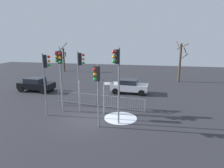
% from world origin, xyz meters
% --- Properties ---
extents(ground_plane, '(60.00, 60.00, 0.00)m').
position_xyz_m(ground_plane, '(0.00, 0.00, 0.00)').
color(ground_plane, '#2D2D33').
extents(traffic_light_mid_right, '(0.36, 0.56, 4.11)m').
position_xyz_m(traffic_light_mid_right, '(0.94, -1.34, 3.02)').
color(traffic_light_mid_right, slate).
rests_on(traffic_light_mid_right, ground).
extents(traffic_light_rear_left, '(0.51, 0.42, 4.63)m').
position_xyz_m(traffic_light_rear_left, '(-3.24, 0.01, 3.39)').
color(traffic_light_rear_left, slate).
rests_on(traffic_light_rear_left, ground).
extents(traffic_light_foreground_left, '(0.48, 0.46, 5.09)m').
position_xyz_m(traffic_light_foreground_left, '(2.05, -0.53, 3.71)').
color(traffic_light_foreground_left, slate).
rests_on(traffic_light_foreground_left, ground).
extents(traffic_light_foreground_right, '(0.56, 0.36, 4.70)m').
position_xyz_m(traffic_light_foreground_right, '(-1.09, 1.25, 3.44)').
color(traffic_light_foreground_right, slate).
rests_on(traffic_light_foreground_right, ground).
extents(traffic_light_rear_right, '(0.39, 0.53, 4.83)m').
position_xyz_m(traffic_light_rear_right, '(-2.48, 0.84, 3.53)').
color(traffic_light_rear_right, slate).
rests_on(traffic_light_rear_right, ground).
extents(traffic_light_mid_left, '(0.36, 0.56, 4.75)m').
position_xyz_m(traffic_light_mid_left, '(-3.29, 2.17, 3.48)').
color(traffic_light_mid_left, slate).
rests_on(traffic_light_mid_left, ground).
extents(direction_sign_post, '(0.78, 0.17, 2.75)m').
position_xyz_m(direction_sign_post, '(0.85, 1.06, 1.55)').
color(direction_sign_post, slate).
rests_on(direction_sign_post, ground).
extents(pedestrian_guard_railing, '(7.84, 1.11, 1.07)m').
position_xyz_m(pedestrian_guard_railing, '(-0.03, 2.50, 0.55)').
color(pedestrian_guard_railing, slate).
rests_on(pedestrian_guard_railing, ground).
extents(car_white_mid, '(3.88, 2.08, 1.47)m').
position_xyz_m(car_white_mid, '(2.00, 7.32, 0.77)').
color(car_white_mid, silver).
rests_on(car_white_mid, ground).
extents(car_black_far, '(3.90, 2.12, 1.47)m').
position_xyz_m(car_black_far, '(-8.08, 6.11, 0.77)').
color(car_black_far, black).
rests_on(car_black_far, ground).
extents(bare_tree_left, '(1.45, 1.74, 4.96)m').
position_xyz_m(bare_tree_left, '(-10.73, 19.04, 2.28)').
color(bare_tree_left, '#473828').
rests_on(bare_tree_left, ground).
extents(bare_tree_centre, '(1.63, 1.79, 5.31)m').
position_xyz_m(bare_tree_centre, '(7.93, 14.22, 2.72)').
color(bare_tree_centre, '#473828').
rests_on(bare_tree_centre, ground).
extents(snow_patch_kerb, '(2.38, 2.38, 0.01)m').
position_xyz_m(snow_patch_kerb, '(2.15, 0.50, 0.01)').
color(snow_patch_kerb, silver).
rests_on(snow_patch_kerb, ground).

